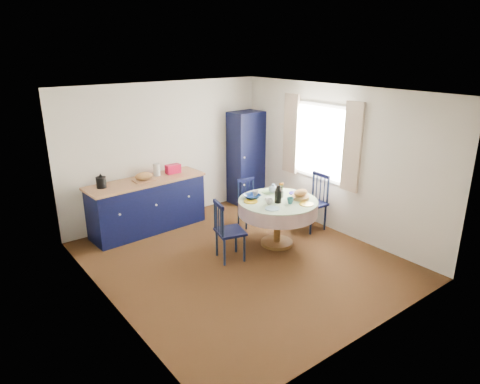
% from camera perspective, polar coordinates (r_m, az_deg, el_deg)
% --- Properties ---
extents(floor, '(4.50, 4.50, 0.00)m').
position_cam_1_polar(floor, '(6.58, 0.18, -9.03)').
color(floor, black).
rests_on(floor, ground).
extents(ceiling, '(4.50, 4.50, 0.00)m').
position_cam_1_polar(ceiling, '(5.84, 0.20, 13.19)').
color(ceiling, white).
rests_on(ceiling, wall_back).
extents(wall_back, '(4.00, 0.02, 2.50)m').
position_cam_1_polar(wall_back, '(7.93, -9.85, 5.28)').
color(wall_back, silver).
rests_on(wall_back, floor).
extents(wall_left, '(0.02, 4.50, 2.50)m').
position_cam_1_polar(wall_left, '(5.19, -17.61, -2.72)').
color(wall_left, silver).
rests_on(wall_left, floor).
extents(wall_right, '(0.02, 4.50, 2.50)m').
position_cam_1_polar(wall_right, '(7.44, 12.51, 4.20)').
color(wall_right, silver).
rests_on(wall_right, floor).
extents(window, '(0.10, 1.74, 1.45)m').
position_cam_1_polar(window, '(7.53, 10.69, 6.66)').
color(window, white).
rests_on(window, wall_right).
extents(kitchen_counter, '(2.08, 0.75, 1.16)m').
position_cam_1_polar(kitchen_counter, '(7.60, -12.22, -1.61)').
color(kitchen_counter, black).
rests_on(kitchen_counter, floor).
extents(pantry_cabinet, '(0.67, 0.50, 1.86)m').
position_cam_1_polar(pantry_cabinet, '(8.68, 0.79, 4.58)').
color(pantry_cabinet, black).
rests_on(pantry_cabinet, floor).
extents(dining_table, '(1.26, 1.26, 1.04)m').
position_cam_1_polar(dining_table, '(6.85, 5.11, -2.04)').
color(dining_table, brown).
rests_on(dining_table, floor).
extents(chair_left, '(0.49, 0.50, 0.93)m').
position_cam_1_polar(chair_left, '(6.40, -1.65, -5.14)').
color(chair_left, black).
rests_on(chair_left, floor).
extents(chair_far, '(0.42, 0.41, 0.84)m').
position_cam_1_polar(chair_far, '(7.67, 1.18, -1.36)').
color(chair_far, black).
rests_on(chair_far, floor).
extents(chair_right, '(0.45, 0.47, 0.99)m').
position_cam_1_polar(chair_right, '(7.58, 9.77, -1.24)').
color(chair_right, black).
rests_on(chair_right, floor).
extents(mug_a, '(0.11, 0.11, 0.09)m').
position_cam_1_polar(mug_a, '(6.61, 3.92, -1.27)').
color(mug_a, silver).
rests_on(mug_a, dining_table).
extents(mug_b, '(0.11, 0.11, 0.10)m').
position_cam_1_polar(mug_b, '(6.65, 6.71, -1.15)').
color(mug_b, '#296D75').
rests_on(mug_b, dining_table).
extents(mug_c, '(0.12, 0.12, 0.10)m').
position_cam_1_polar(mug_c, '(7.12, 5.23, 0.25)').
color(mug_c, black).
rests_on(mug_c, dining_table).
extents(mug_d, '(0.11, 0.11, 0.10)m').
position_cam_1_polar(mug_d, '(6.92, 2.09, -0.21)').
color(mug_d, silver).
rests_on(mug_d, dining_table).
extents(cobalt_bowl, '(0.27, 0.27, 0.07)m').
position_cam_1_polar(cobalt_bowl, '(6.84, 1.61, -0.62)').
color(cobalt_bowl, navy).
rests_on(cobalt_bowl, dining_table).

